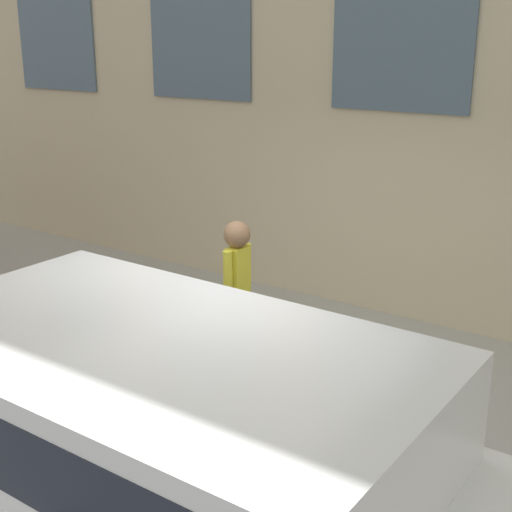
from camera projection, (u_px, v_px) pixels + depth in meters
name	position (u px, v px, depth m)	size (l,w,h in m)	color
ground_plane	(233.00, 435.00, 5.96)	(80.00, 80.00, 0.00)	#47474C
sidewalk	(322.00, 364.00, 7.07)	(2.92, 60.00, 0.15)	#9E9B93
fire_hydrant	(275.00, 355.00, 6.26)	(0.31, 0.43, 0.72)	#2D7260
person	(237.00, 285.00, 6.41)	(0.36, 0.24, 1.49)	#232328
parked_truck_white_near	(148.00, 439.00, 4.22)	(2.09, 5.24, 1.59)	black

